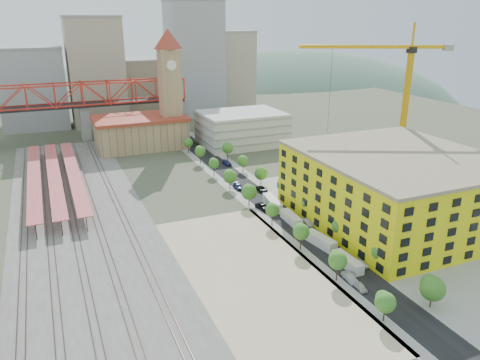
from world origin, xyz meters
name	(u,v)px	position (x,y,z in m)	size (l,w,h in m)	color
ground	(222,217)	(0.00, 0.00, 0.00)	(400.00, 400.00, 0.00)	#474C38
ballast_strip	(79,214)	(-36.00, 17.50, 0.03)	(36.00, 165.00, 0.06)	#605E59
dirt_lot	(256,275)	(-4.00, -31.50, 0.03)	(28.00, 67.00, 0.06)	tan
street_asphalt	(252,192)	(16.00, 15.00, 0.03)	(12.00, 170.00, 0.06)	black
sidewalk_west	(236,194)	(10.50, 15.00, 0.02)	(3.00, 170.00, 0.04)	gray
sidewalk_east	(268,189)	(21.50, 15.00, 0.02)	(3.00, 170.00, 0.04)	gray
construction_pad	(401,219)	(45.00, -20.00, 0.03)	(50.00, 90.00, 0.06)	gray
rail_tracks	(72,215)	(-37.80, 17.50, 0.15)	(26.56, 160.00, 0.18)	#382B23
platform_canopies	(54,174)	(-41.00, 45.00, 3.99)	(16.00, 80.00, 4.12)	#D35751
station_hall	(141,132)	(-5.00, 82.00, 6.67)	(38.00, 24.00, 13.10)	tan
clock_tower	(170,78)	(8.00, 79.99, 28.70)	(12.00, 12.00, 52.00)	tan
parking_garage	(242,128)	(36.00, 70.00, 7.00)	(34.00, 26.00, 14.00)	silver
truss_bridge	(82,98)	(-25.00, 105.00, 18.86)	(94.00, 9.60, 25.60)	gray
construction_building	(396,188)	(42.00, -20.00, 9.41)	(44.60, 50.60, 18.80)	yellow
street_trees	(266,203)	(16.00, 5.00, 0.00)	(15.40, 124.40, 8.00)	#2F671F
skyline	(139,76)	(7.47, 142.31, 22.81)	(133.00, 46.00, 60.00)	#9EA0A3
distant_hills	(164,181)	(45.28, 260.00, -79.54)	(647.00, 264.00, 227.00)	#4C6B59
tower_crane	(397,86)	(63.83, 8.50, 31.37)	(43.96, 21.44, 50.83)	orange
site_trailer_a	(348,262)	(16.00, -36.16, 1.21)	(2.32, 8.83, 2.42)	silver
site_trailer_b	(320,241)	(16.00, -25.01, 1.28)	(2.47, 9.38, 2.57)	silver
site_trailer_c	(291,218)	(16.00, -10.50, 1.22)	(2.35, 8.94, 2.45)	silver
site_trailer_d	(272,203)	(16.00, 0.74, 1.41)	(2.71, 10.31, 2.82)	silver
car_0	(360,287)	(13.00, -44.77, 0.66)	(1.57, 3.90, 1.33)	silver
car_1	(350,278)	(13.00, -41.15, 0.75)	(1.59, 4.57, 1.51)	gray
car_2	(263,207)	(13.00, 0.38, 0.80)	(2.64, 5.73, 1.59)	black
car_3	(238,187)	(13.00, 19.11, 0.76)	(2.14, 5.26, 1.53)	navy
car_4	(361,263)	(19.00, -37.02, 0.68)	(1.61, 3.99, 1.36)	white
car_5	(307,222)	(19.00, -13.53, 0.77)	(1.63, 4.67, 1.54)	#A1A1A6
car_6	(262,189)	(19.00, 14.03, 0.70)	(2.32, 5.04, 1.40)	black
car_7	(227,163)	(19.00, 44.42, 0.76)	(2.13, 5.24, 1.52)	navy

